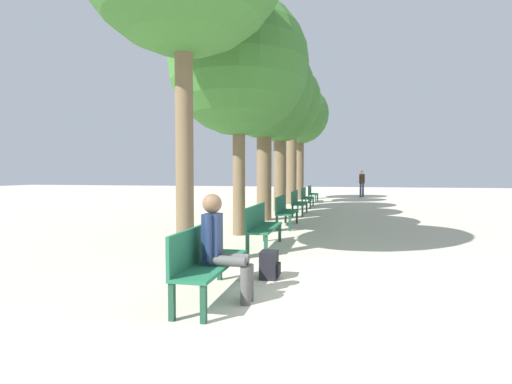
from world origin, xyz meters
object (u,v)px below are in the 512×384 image
(bench_row_1, at_px, (261,223))
(person_seated, at_px, (222,245))
(bench_row_0, at_px, (206,256))
(tree_row_1, at_px, (239,66))
(tree_row_2, at_px, (264,91))
(tree_row_3, at_px, (280,103))
(bench_row_2, at_px, (284,209))
(bench_row_5, at_px, (312,192))
(tree_row_5, at_px, (300,116))
(pedestrian_near, at_px, (362,182))
(bench_row_4, at_px, (306,196))
(bench_row_3, at_px, (298,201))
(backpack, at_px, (269,265))
(tree_row_4, at_px, (292,107))

(bench_row_1, xyz_separation_m, person_seated, (0.23, -3.38, 0.17))
(bench_row_0, relative_size, tree_row_1, 0.29)
(tree_row_2, xyz_separation_m, tree_row_3, (0.00, 3.27, 0.17))
(bench_row_2, distance_m, bench_row_5, 9.90)
(bench_row_1, bearing_deg, tree_row_3, 96.23)
(tree_row_5, distance_m, pedestrian_near, 6.10)
(bench_row_4, bearing_deg, bench_row_3, -90.00)
(bench_row_2, xyz_separation_m, tree_row_1, (-0.87, -1.72, 3.60))
(bench_row_4, bearing_deg, tree_row_3, -114.82)
(bench_row_0, relative_size, backpack, 4.29)
(bench_row_0, height_order, tree_row_2, tree_row_2)
(tree_row_2, xyz_separation_m, backpack, (1.47, -7.02, -3.96))
(bench_row_3, xyz_separation_m, backpack, (0.60, -8.88, -0.31))
(person_seated, bearing_deg, tree_row_5, 93.40)
(tree_row_2, distance_m, tree_row_4, 6.92)
(bench_row_4, bearing_deg, bench_row_2, -90.00)
(bench_row_4, height_order, person_seated, person_seated)
(bench_row_0, relative_size, tree_row_3, 0.28)
(bench_row_3, bearing_deg, tree_row_3, 121.78)
(tree_row_2, distance_m, person_seated, 8.91)
(bench_row_0, xyz_separation_m, tree_row_5, (-0.87, 18.45, 4.29))
(bench_row_5, distance_m, tree_row_5, 4.79)
(bench_row_0, height_order, bench_row_5, same)
(bench_row_0, bearing_deg, tree_row_4, 93.35)
(bench_row_4, relative_size, bench_row_5, 1.00)
(tree_row_1, distance_m, tree_row_5, 13.59)
(tree_row_5, bearing_deg, tree_row_2, -90.00)
(tree_row_3, bearing_deg, bench_row_2, -79.49)
(bench_row_3, height_order, bench_row_5, same)
(person_seated, distance_m, pedestrian_near, 21.72)
(bench_row_3, relative_size, tree_row_2, 0.29)
(bench_row_0, bearing_deg, tree_row_1, 100.15)
(bench_row_5, bearing_deg, tree_row_4, -119.13)
(tree_row_2, bearing_deg, tree_row_4, 90.00)
(bench_row_2, height_order, pedestrian_near, pedestrian_near)
(bench_row_1, height_order, bench_row_3, same)
(bench_row_1, height_order, bench_row_4, same)
(tree_row_5, bearing_deg, bench_row_5, -65.76)
(bench_row_0, relative_size, tree_row_5, 0.26)
(bench_row_1, distance_m, backpack, 2.37)
(bench_row_0, xyz_separation_m, bench_row_3, (0.00, 9.90, 0.00))
(bench_row_2, bearing_deg, tree_row_5, 94.22)
(tree_row_2, xyz_separation_m, pedestrian_near, (3.64, 13.45, -3.18))
(bench_row_0, distance_m, bench_row_3, 9.90)
(bench_row_0, distance_m, backpack, 1.23)
(tree_row_3, relative_size, backpack, 15.12)
(bench_row_0, distance_m, tree_row_2, 8.88)
(tree_row_3, height_order, tree_row_5, tree_row_5)
(bench_row_2, distance_m, bench_row_4, 6.60)
(tree_row_2, distance_m, backpack, 8.19)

